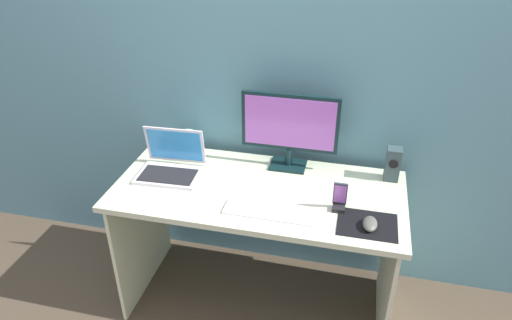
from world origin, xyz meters
TOP-DOWN VIEW (x-y plane):
  - ground_plane at (0.00, 0.00)m, footprint 8.00×8.00m
  - wall_back at (0.00, 0.39)m, footprint 6.00×0.04m
  - desk at (0.00, 0.00)m, footprint 1.37×0.64m
  - monitor at (0.10, 0.24)m, footprint 0.48×0.14m
  - speaker_right at (0.61, 0.23)m, footprint 0.07×0.07m
  - laptop at (-0.45, 0.04)m, footprint 0.31×0.26m
  - fishbowl at (-0.43, 0.23)m, footprint 0.15×0.15m
  - keyboard_external at (0.09, -0.18)m, footprint 0.40×0.11m
  - mousepad at (0.51, -0.16)m, footprint 0.25×0.20m
  - mouse at (0.52, -0.18)m, footprint 0.06×0.10m
  - phone_in_dock at (0.38, -0.08)m, footprint 0.06×0.05m

SIDE VIEW (x-z plane):
  - ground_plane at x=0.00m, z-range 0.00..0.00m
  - desk at x=0.00m, z-range 0.21..0.94m
  - mousepad at x=0.51m, z-range 0.73..0.73m
  - keyboard_external at x=0.09m, z-range 0.73..0.74m
  - mouse at x=0.52m, z-range 0.73..0.77m
  - laptop at x=-0.45m, z-range 0.67..0.88m
  - phone_in_dock at x=0.38m, z-range 0.71..0.85m
  - fishbowl at x=-0.43m, z-range 0.73..0.88m
  - speaker_right at x=0.61m, z-range 0.73..0.90m
  - monitor at x=0.10m, z-range 0.75..1.14m
  - wall_back at x=0.00m, z-range 0.00..2.50m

